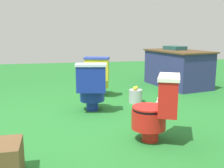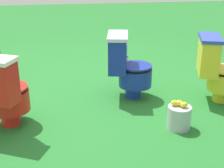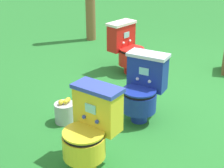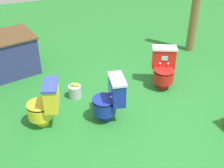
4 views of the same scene
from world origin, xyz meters
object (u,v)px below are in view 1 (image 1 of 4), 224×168
(toilet_blue, at_px, (92,87))
(vendor_table, at_px, (177,68))
(toilet_yellow, at_px, (98,76))
(small_crate, at_px, (5,161))
(lemon_bucket, at_px, (136,96))
(toilet_red, at_px, (157,108))

(toilet_blue, xyz_separation_m, vendor_table, (-1.51, 2.05, 0.02))
(toilet_yellow, xyz_separation_m, toilet_blue, (0.94, -0.23, 0.00))
(small_crate, bearing_deg, lemon_bucket, 140.63)
(toilet_red, relative_size, vendor_table, 0.45)
(vendor_table, distance_m, small_crate, 4.40)
(small_crate, xyz_separation_m, lemon_bucket, (-2.07, 1.70, -0.03))
(toilet_yellow, relative_size, vendor_table, 0.45)
(toilet_red, bearing_deg, toilet_yellow, 32.84)
(toilet_red, bearing_deg, lemon_bucket, 16.58)
(toilet_red, bearing_deg, toilet_blue, 48.25)
(toilet_blue, xyz_separation_m, lemon_bucket, (-0.35, 0.77, -0.25))
(toilet_blue, distance_m, vendor_table, 2.54)
(vendor_table, height_order, small_crate, vendor_table)
(toilet_red, height_order, toilet_blue, same)
(toilet_red, distance_m, toilet_blue, 1.36)
(toilet_red, bearing_deg, small_crate, 132.64)
(toilet_blue, height_order, small_crate, toilet_blue)
(vendor_table, bearing_deg, small_crate, -42.60)
(lemon_bucket, bearing_deg, small_crate, -39.37)
(toilet_yellow, relative_size, small_crate, 2.03)
(toilet_blue, distance_m, lemon_bucket, 0.89)
(small_crate, height_order, lemon_bucket, small_crate)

